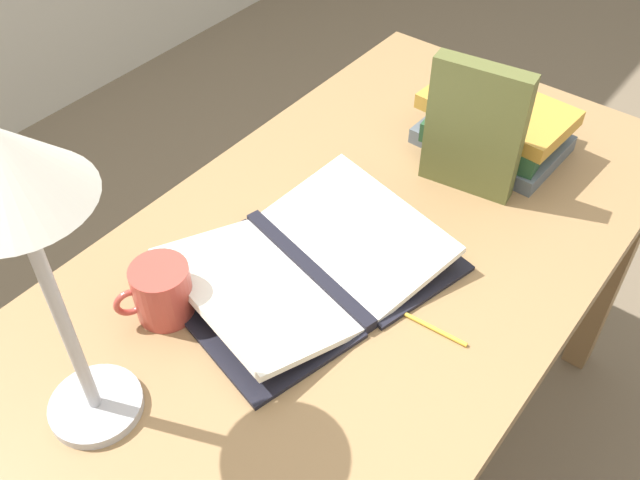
% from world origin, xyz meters
% --- Properties ---
extents(reading_desk, '(1.53, 0.74, 0.73)m').
position_xyz_m(reading_desk, '(0.00, 0.00, 0.64)').
color(reading_desk, '#937047').
rests_on(reading_desk, ground_plane).
extents(open_book, '(0.51, 0.43, 0.06)m').
position_xyz_m(open_book, '(-0.02, 0.03, 0.75)').
color(open_book, black).
rests_on(open_book, reading_desk).
extents(book_stack_tall, '(0.23, 0.29, 0.10)m').
position_xyz_m(book_stack_tall, '(0.48, -0.04, 0.79)').
color(book_stack_tall, slate).
rests_on(book_stack_tall, reading_desk).
extents(book_standing_upright, '(0.06, 0.18, 0.26)m').
position_xyz_m(book_standing_upright, '(0.34, -0.06, 0.86)').
color(book_standing_upright, brown).
rests_on(book_standing_upright, reading_desk).
extents(reading_lamp, '(0.18, 0.18, 0.49)m').
position_xyz_m(reading_lamp, '(-0.41, 0.10, 1.13)').
color(reading_lamp, '#ADADB2').
rests_on(reading_lamp, reading_desk).
extents(coffee_mug, '(0.12, 0.09, 0.10)m').
position_xyz_m(coffee_mug, '(-0.23, 0.16, 0.78)').
color(coffee_mug, '#B74238').
rests_on(coffee_mug, reading_desk).
extents(pencil, '(0.02, 0.16, 0.01)m').
position_xyz_m(pencil, '(0.00, -0.18, 0.74)').
color(pencil, gold).
rests_on(pencil, reading_desk).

